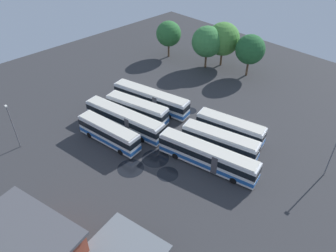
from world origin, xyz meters
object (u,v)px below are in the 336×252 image
Objects in this scene: bus_row0_slot2 at (208,156)px; bus_row1_slot2 at (124,120)px; bus_row1_slot1 at (137,109)px; tree_northwest at (169,34)px; tree_west_edge at (207,42)px; bus_row0_slot0 at (230,128)px; bus_row0_slot1 at (220,142)px; bus_row1_slot0 at (151,99)px; lamp_post_by_building at (333,153)px; maintenance_shelter at (125,251)px; tree_east_edge at (223,39)px; lamp_post_near_entrance at (13,125)px; tree_south_edge at (250,49)px; bus_row1_slot3 at (109,133)px.

bus_row1_slot2 is at bearing 10.63° from bus_row0_slot2.
tree_northwest reaches higher than bus_row1_slot1.
tree_west_edge reaches higher than tree_northwest.
bus_row0_slot1 is at bearing 103.71° from bus_row0_slot0.
tree_northwest reaches higher than bus_row1_slot0.
bus_row1_slot1 is 30.84m from lamp_post_by_building.
bus_row0_slot1 is at bearing -77.61° from bus_row0_slot2.
bus_row0_slot0 and bus_row1_slot2 have the same top height.
bus_row0_slot0 is at bearing -142.30° from bus_row1_slot2.
bus_row0_slot2 is 18.72m from maintenance_shelter.
bus_row0_slot2 is 1.28× the size of bus_row1_slot1.
lamp_post_by_building is (-29.15, -9.82, 2.21)m from bus_row1_slot1.
bus_row0_slot0 is 1.15× the size of tree_east_edge.
bus_row1_slot1 is at bearing -110.55° from lamp_post_near_entrance.
tree_south_edge is at bearing -158.46° from tree_west_edge.
lamp_post_near_entrance is at bearing 69.45° from bus_row1_slot1.
bus_row1_slot0 is (16.32, -0.74, 0.00)m from bus_row0_slot1.
bus_row1_slot3 is (-1.12, 3.95, -0.00)m from bus_row1_slot2.
tree_south_edge is at bearing -64.43° from bus_row0_slot1.
bus_row1_slot3 is 1.50× the size of lamp_post_near_entrance.
tree_northwest reaches higher than bus_row0_slot0.
bus_row0_slot0 is at bearing 139.01° from tree_west_edge.
bus_row1_slot3 is 32.15m from tree_west_edge.
lamp_post_by_building is at bearing 157.60° from tree_west_edge.
tree_west_edge reaches higher than maintenance_shelter.
tree_east_edge is 1.04× the size of tree_west_edge.
bus_row0_slot2 is at bearing -76.66° from maintenance_shelter.
bus_row1_slot3 is at bearing 105.78° from bus_row1_slot2.
bus_row0_slot2 and bus_row1_slot3 have the same top height.
bus_row1_slot2 is 28.09m from tree_west_edge.
maintenance_shelter reaches higher than bus_row0_slot2.
tree_east_edge reaches higher than bus_row1_slot1.
tree_west_edge is (20.11, -20.51, 4.18)m from bus_row0_slot1.
lamp_post_by_building is 0.86× the size of tree_northwest.
bus_row0_slot0 is at bearing -130.84° from bus_row1_slot3.
bus_row0_slot0 is at bearing -154.32° from bus_row1_slot1.
bus_row1_slot2 is (-0.97, 3.52, 0.00)m from bus_row1_slot1.
bus_row1_slot2 is at bearing -117.97° from lamp_post_near_entrance.
bus_row0_slot2 is at bearing 143.93° from tree_northwest.
bus_row1_slot0 is 1.00× the size of bus_row1_slot2.
tree_south_edge is at bearing -66.11° from bus_row0_slot2.
bus_row1_slot2 is (14.60, 6.71, 0.00)m from bus_row0_slot1.
bus_row1_slot1 is 1.62× the size of lamp_post_by_building.
lamp_post_by_building is 0.75× the size of tree_east_edge.
lamp_post_by_building reaches higher than bus_row1_slot2.
tree_west_edge is at bearing 63.58° from tree_east_edge.
bus_row0_slot0 and bus_row1_slot1 have the same top height.
tree_east_edge reaches higher than tree_northwest.
bus_row0_slot1 is 15.27m from lamp_post_by_building.
tree_northwest reaches higher than lamp_post_near_entrance.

